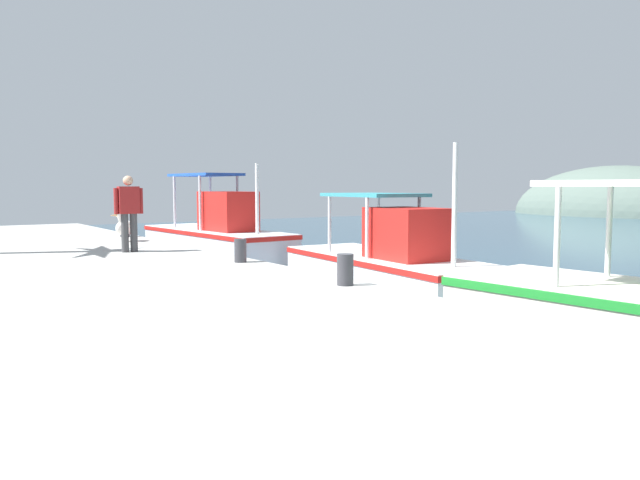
{
  "coord_description": "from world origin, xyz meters",
  "views": [
    {
      "loc": [
        7.76,
        -5.91,
        2.27
      ],
      "look_at": [
        -2.03,
        0.79,
        1.24
      ],
      "focal_mm": 34.66,
      "sensor_mm": 36.0,
      "label": 1
    }
  ],
  "objects_px": {
    "fishing_boat_nearest": "(217,238)",
    "fisherman_standing": "(129,210)",
    "fishing_boat_second": "(390,261)",
    "mooring_bollard_nearest": "(125,230)",
    "mooring_bollard_third": "(345,270)",
    "pelican": "(125,226)",
    "mooring_bollard_second": "(240,251)"
  },
  "relations": [
    {
      "from": "fisherman_standing",
      "to": "mooring_bollard_third",
      "type": "relative_size",
      "value": 3.62
    },
    {
      "from": "pelican",
      "to": "mooring_bollard_third",
      "type": "xyz_separation_m",
      "value": [
        9.3,
        0.45,
        -0.16
      ]
    },
    {
      "from": "fishing_boat_second",
      "to": "mooring_bollard_second",
      "type": "height_order",
      "value": "fishing_boat_second"
    },
    {
      "from": "mooring_bollard_second",
      "to": "mooring_bollard_third",
      "type": "xyz_separation_m",
      "value": [
        3.41,
        0.0,
        0.01
      ]
    },
    {
      "from": "mooring_bollard_second",
      "to": "fishing_boat_second",
      "type": "bearing_deg",
      "value": 86.01
    },
    {
      "from": "mooring_bollard_nearest",
      "to": "mooring_bollard_third",
      "type": "bearing_deg",
      "value": -0.0
    },
    {
      "from": "pelican",
      "to": "fisherman_standing",
      "type": "xyz_separation_m",
      "value": [
        2.8,
        -0.74,
        0.55
      ]
    },
    {
      "from": "fisherman_standing",
      "to": "mooring_bollard_second",
      "type": "distance_m",
      "value": 3.4
    },
    {
      "from": "pelican",
      "to": "mooring_bollard_nearest",
      "type": "relative_size",
      "value": 2.25
    },
    {
      "from": "fishing_boat_second",
      "to": "fishing_boat_nearest",
      "type": "bearing_deg",
      "value": -170.65
    },
    {
      "from": "fishing_boat_second",
      "to": "pelican",
      "type": "distance_m",
      "value": 7.39
    },
    {
      "from": "fisherman_standing",
      "to": "mooring_bollard_third",
      "type": "bearing_deg",
      "value": 10.37
    },
    {
      "from": "pelican",
      "to": "mooring_bollard_nearest",
      "type": "bearing_deg",
      "value": 162.93
    },
    {
      "from": "fishing_boat_nearest",
      "to": "mooring_bollard_third",
      "type": "distance_m",
      "value": 10.17
    },
    {
      "from": "pelican",
      "to": "mooring_bollard_third",
      "type": "distance_m",
      "value": 9.32
    },
    {
      "from": "fishing_boat_nearest",
      "to": "mooring_bollard_second",
      "type": "height_order",
      "value": "fishing_boat_nearest"
    },
    {
      "from": "fishing_boat_nearest",
      "to": "fisherman_standing",
      "type": "relative_size",
      "value": 3.87
    },
    {
      "from": "mooring_bollard_nearest",
      "to": "mooring_bollard_third",
      "type": "distance_m",
      "value": 10.78
    },
    {
      "from": "mooring_bollard_third",
      "to": "fishing_boat_second",
      "type": "bearing_deg",
      "value": 131.22
    },
    {
      "from": "fishing_boat_nearest",
      "to": "pelican",
      "type": "relative_size",
      "value": 7.54
    },
    {
      "from": "fishing_boat_second",
      "to": "mooring_bollard_third",
      "type": "relative_size",
      "value": 13.1
    },
    {
      "from": "fishing_boat_nearest",
      "to": "fishing_boat_second",
      "type": "distance_m",
      "value": 6.79
    },
    {
      "from": "fishing_boat_nearest",
      "to": "fishing_boat_second",
      "type": "bearing_deg",
      "value": 9.35
    },
    {
      "from": "fisherman_standing",
      "to": "mooring_bollard_nearest",
      "type": "height_order",
      "value": "fisherman_standing"
    },
    {
      "from": "pelican",
      "to": "mooring_bollard_second",
      "type": "xyz_separation_m",
      "value": [
        5.9,
        0.45,
        -0.17
      ]
    },
    {
      "from": "fisherman_standing",
      "to": "mooring_bollard_nearest",
      "type": "distance_m",
      "value": 4.5
    },
    {
      "from": "mooring_bollard_nearest",
      "to": "mooring_bollard_third",
      "type": "xyz_separation_m",
      "value": [
        10.78,
        -0.0,
        0.04
      ]
    },
    {
      "from": "fishing_boat_nearest",
      "to": "mooring_bollard_nearest",
      "type": "bearing_deg",
      "value": -110.28
    },
    {
      "from": "fishing_boat_nearest",
      "to": "fishing_boat_second",
      "type": "xyz_separation_m",
      "value": [
        6.7,
        1.1,
        -0.13
      ]
    },
    {
      "from": "fishing_boat_second",
      "to": "mooring_bollard_nearest",
      "type": "height_order",
      "value": "fishing_boat_second"
    },
    {
      "from": "mooring_bollard_third",
      "to": "mooring_bollard_second",
      "type": "bearing_deg",
      "value": 180.0
    },
    {
      "from": "fishing_boat_nearest",
      "to": "fishing_boat_second",
      "type": "relative_size",
      "value": 1.07
    }
  ]
}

